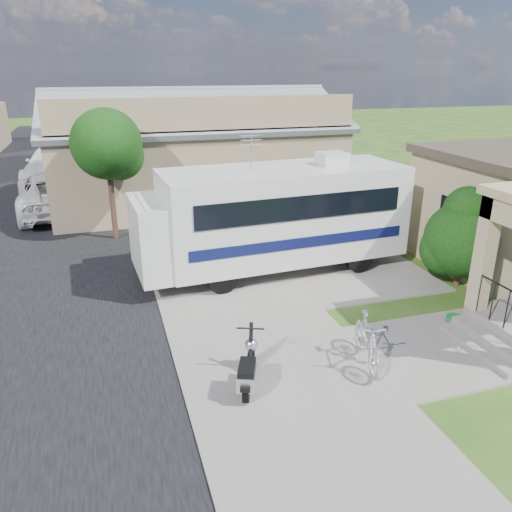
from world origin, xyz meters
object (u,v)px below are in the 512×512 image
object	(u,v)px
motorhome	(274,215)
pickup_truck	(55,192)
shrub	(464,235)
bicycle	(367,343)
garden_hose	(454,321)
scooter	(248,369)
van	(54,164)

from	to	relation	value
motorhome	pickup_truck	size ratio (longest dim) A/B	1.28
shrub	bicycle	bearing A→B (deg)	-146.91
garden_hose	pickup_truck	bearing A→B (deg)	125.93
bicycle	garden_hose	distance (m)	3.13
scooter	van	distance (m)	21.90
van	garden_hose	size ratio (longest dim) A/B	16.09
motorhome	van	xyz separation A→B (m)	(-7.18, 15.78, -0.85)
scooter	garden_hose	xyz separation A→B (m)	(5.48, 1.06, -0.37)
pickup_truck	garden_hose	bearing A→B (deg)	120.21
shrub	pickup_truck	distance (m)	16.19
bicycle	pickup_truck	distance (m)	16.00
garden_hose	scooter	bearing A→B (deg)	-169.11
shrub	scooter	size ratio (longest dim) A/B	1.91
shrub	garden_hose	xyz separation A→B (m)	(-1.61, -1.98, -1.37)
van	garden_hose	xyz separation A→B (m)	(10.23, -20.33, -0.82)
shrub	garden_hose	bearing A→B (deg)	-129.09
motorhome	van	distance (m)	17.36
pickup_truck	garden_hose	distance (m)	16.67
bicycle	garden_hose	bearing A→B (deg)	32.59
pickup_truck	shrub	bearing A→B (deg)	128.99
bicycle	van	bearing A→B (deg)	123.01
scooter	pickup_truck	xyz separation A→B (m)	(-4.29, 14.54, 0.42)
scooter	van	bearing A→B (deg)	123.93
scooter	van	size ratio (longest dim) A/B	0.24
motorhome	garden_hose	world-z (taller)	motorhome
motorhome	scooter	xyz separation A→B (m)	(-2.44, -5.60, -1.29)
shrub	scooter	xyz separation A→B (m)	(-7.10, -3.04, -1.00)
bicycle	garden_hose	world-z (taller)	bicycle
pickup_truck	scooter	bearing A→B (deg)	100.71
scooter	garden_hose	world-z (taller)	scooter
pickup_truck	motorhome	bearing A→B (deg)	121.24
van	garden_hose	distance (m)	22.77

